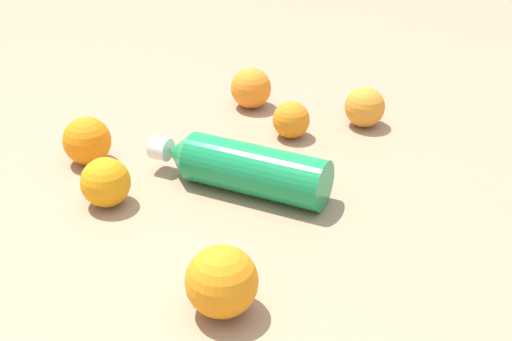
# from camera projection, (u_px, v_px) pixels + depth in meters

# --- Properties ---
(ground_plane) EXTENTS (2.40, 2.40, 0.00)m
(ground_plane) POSITION_uv_depth(u_px,v_px,m) (285.00, 200.00, 1.02)
(ground_plane) COLOR #9E7F60
(water_bottle) EXTENTS (0.14, 0.28, 0.07)m
(water_bottle) POSITION_uv_depth(u_px,v_px,m) (241.00, 167.00, 1.03)
(water_bottle) COLOR #198C4C
(water_bottle) RESTS_ON ground_plane
(orange_0) EXTENTS (0.08, 0.08, 0.08)m
(orange_0) POSITION_uv_depth(u_px,v_px,m) (222.00, 282.00, 0.79)
(orange_0) COLOR orange
(orange_0) RESTS_ON ground_plane
(orange_1) EXTENTS (0.07, 0.07, 0.07)m
(orange_1) POSITION_uv_depth(u_px,v_px,m) (251.00, 88.00, 1.29)
(orange_1) COLOR orange
(orange_1) RESTS_ON ground_plane
(orange_2) EXTENTS (0.06, 0.06, 0.06)m
(orange_2) POSITION_uv_depth(u_px,v_px,m) (291.00, 120.00, 1.18)
(orange_2) COLOR orange
(orange_2) RESTS_ON ground_plane
(orange_3) EXTENTS (0.07, 0.07, 0.07)m
(orange_3) POSITION_uv_depth(u_px,v_px,m) (87.00, 141.00, 1.10)
(orange_3) COLOR orange
(orange_3) RESTS_ON ground_plane
(orange_4) EXTENTS (0.07, 0.07, 0.07)m
(orange_4) POSITION_uv_depth(u_px,v_px,m) (106.00, 182.00, 1.00)
(orange_4) COLOR orange
(orange_4) RESTS_ON ground_plane
(orange_5) EXTENTS (0.07, 0.07, 0.07)m
(orange_5) POSITION_uv_depth(u_px,v_px,m) (365.00, 107.00, 1.22)
(orange_5) COLOR orange
(orange_5) RESTS_ON ground_plane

